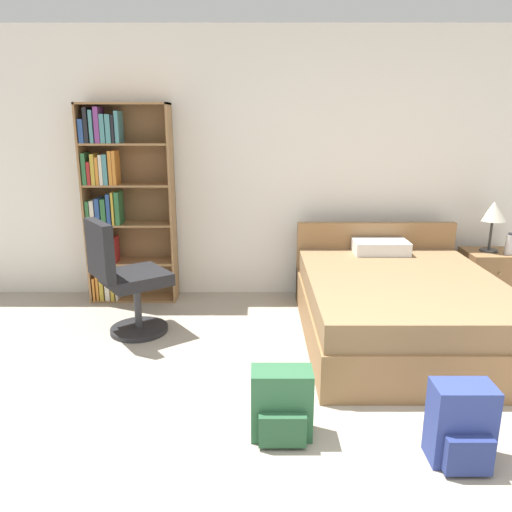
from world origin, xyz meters
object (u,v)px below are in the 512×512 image
object	(u,v)px
water_bottle	(507,244)
bookshelf	(116,202)
office_chair	(124,280)
nightstand	(485,277)
table_lamp	(491,213)
backpack_blue	(459,426)
backpack_green	(280,406)
bed	(396,305)

from	to	relation	value
water_bottle	bookshelf	bearing A→B (deg)	176.82
office_chair	nightstand	xyz separation A→B (m)	(3.34, 0.76, -0.22)
table_lamp	water_bottle	size ratio (longest dim) A/B	2.32
bookshelf	backpack_blue	bearing A→B (deg)	-46.06
office_chair	water_bottle	xyz separation A→B (m)	(3.45, 0.66, 0.14)
bookshelf	table_lamp	size ratio (longest dim) A/B	3.91
table_lamp	backpack_green	xyz separation A→B (m)	(-2.10, -2.18, -0.69)
bookshelf	office_chair	size ratio (longest dim) A/B	1.92
table_lamp	bookshelf	bearing A→B (deg)	178.54
backpack_blue	backpack_green	size ratio (longest dim) A/B	1.08
office_chair	water_bottle	bearing A→B (deg)	10.81
water_bottle	backpack_blue	size ratio (longest dim) A/B	0.48
table_lamp	backpack_blue	xyz separation A→B (m)	(-1.18, -2.39, -0.68)
nightstand	backpack_green	bearing A→B (deg)	-134.39
backpack_blue	office_chair	bearing A→B (deg)	142.84
bookshelf	table_lamp	world-z (taller)	bookshelf
table_lamp	water_bottle	world-z (taller)	table_lamp
water_bottle	backpack_blue	xyz separation A→B (m)	(-1.32, -2.28, -0.41)
nightstand	backpack_blue	xyz separation A→B (m)	(-1.20, -2.38, -0.05)
bookshelf	bed	bearing A→B (deg)	-20.11
bed	nightstand	distance (m)	1.37
office_chair	table_lamp	xyz separation A→B (m)	(3.32, 0.77, 0.41)
bookshelf	nightstand	size ratio (longest dim) A/B	3.67
backpack_green	water_bottle	bearing A→B (deg)	42.65
backpack_blue	bookshelf	bearing A→B (deg)	133.94
water_bottle	backpack_green	size ratio (longest dim) A/B	0.51
backpack_blue	backpack_green	bearing A→B (deg)	166.86
office_chair	table_lamp	distance (m)	3.43
office_chair	table_lamp	world-z (taller)	table_lamp
table_lamp	backpack_blue	size ratio (longest dim) A/B	1.11
backpack_blue	backpack_green	xyz separation A→B (m)	(-0.92, 0.22, -0.01)
bookshelf	nightstand	world-z (taller)	bookshelf
table_lamp	backpack_blue	world-z (taller)	table_lamp
water_bottle	backpack_blue	world-z (taller)	water_bottle
bed	table_lamp	world-z (taller)	table_lamp
table_lamp	water_bottle	distance (m)	0.32
nightstand	backpack_blue	world-z (taller)	nightstand
nightstand	table_lamp	world-z (taller)	table_lamp
table_lamp	backpack_blue	bearing A→B (deg)	-116.27
office_chair	backpack_blue	bearing A→B (deg)	-37.16
office_chair	backpack_green	world-z (taller)	office_chair
bookshelf	bed	size ratio (longest dim) A/B	0.96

